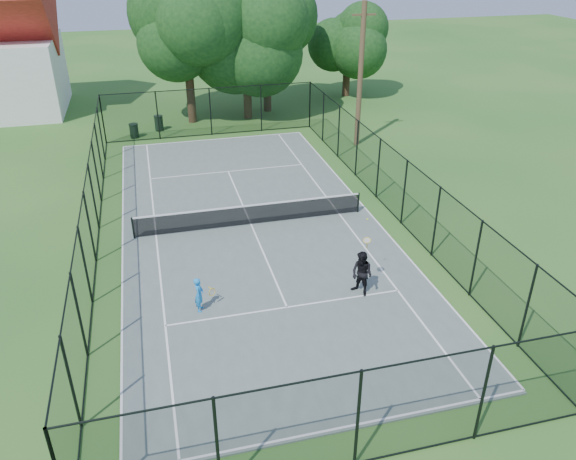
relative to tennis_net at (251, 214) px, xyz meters
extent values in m
plane|color=#245D20|center=(0.00, 0.00, -0.58)|extent=(120.00, 120.00, 0.00)
cube|color=#56655F|center=(0.00, 0.00, -0.55)|extent=(11.00, 24.00, 0.06)
cylinder|color=black|center=(-5.00, 0.00, -0.04)|extent=(0.08, 0.08, 0.95)
cylinder|color=black|center=(5.00, 0.00, -0.04)|extent=(0.08, 0.08, 0.95)
cube|color=black|center=(0.00, 0.00, -0.04)|extent=(10.00, 0.03, 0.88)
cube|color=white|center=(0.00, 0.00, 0.40)|extent=(10.00, 0.05, 0.06)
cylinder|color=#332114|center=(-0.89, 16.11, 1.19)|extent=(0.56, 0.56, 3.54)
sphere|color=black|center=(-0.89, 16.11, 4.56)|extent=(6.38, 6.38, 6.38)
cylinder|color=#332114|center=(2.95, 16.06, 1.20)|extent=(0.56, 0.56, 3.57)
sphere|color=black|center=(2.95, 16.06, 4.59)|extent=(6.39, 6.39, 6.39)
cylinder|color=#332114|center=(4.66, 17.52, 1.36)|extent=(0.56, 0.56, 3.87)
sphere|color=black|center=(4.66, 17.52, 4.82)|extent=(6.14, 6.14, 6.14)
cylinder|color=#332114|center=(11.59, 20.15, 0.75)|extent=(0.56, 0.56, 2.66)
sphere|color=black|center=(11.59, 20.15, 3.24)|extent=(4.64, 4.64, 4.64)
cylinder|color=black|center=(-4.79, 13.67, -0.15)|extent=(0.54, 0.54, 0.85)
cylinder|color=black|center=(-4.79, 13.67, 0.29)|extent=(0.58, 0.58, 0.05)
cylinder|color=black|center=(-3.20, 14.77, -0.11)|extent=(0.54, 0.54, 0.94)
cylinder|color=black|center=(-3.20, 14.77, 0.38)|extent=(0.58, 0.58, 0.05)
cylinder|color=#4C3823|center=(8.31, 9.00, 3.52)|extent=(0.30, 0.30, 8.19)
cube|color=#4C3823|center=(8.31, 9.00, 6.87)|extent=(1.40, 0.10, 0.10)
imported|color=#1A8CE4|center=(-2.89, -5.80, 0.11)|extent=(0.41, 0.52, 1.26)
torus|color=gold|center=(-2.44, -5.65, 0.03)|extent=(0.27, 0.18, 0.29)
cylinder|color=silver|center=(-2.44, -5.65, 0.03)|extent=(0.23, 0.15, 0.25)
imported|color=black|center=(2.74, -6.25, 0.32)|extent=(0.97, 1.03, 1.67)
torus|color=gold|center=(2.99, -5.90, 1.43)|extent=(0.30, 0.28, 0.14)
cylinder|color=silver|center=(2.99, -5.90, 1.43)|extent=(0.26, 0.24, 0.11)
sphere|color=#CCE526|center=(3.10, -5.56, 2.07)|extent=(0.07, 0.07, 0.07)
camera|label=1|loc=(-3.89, -21.66, 10.85)|focal=35.00mm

